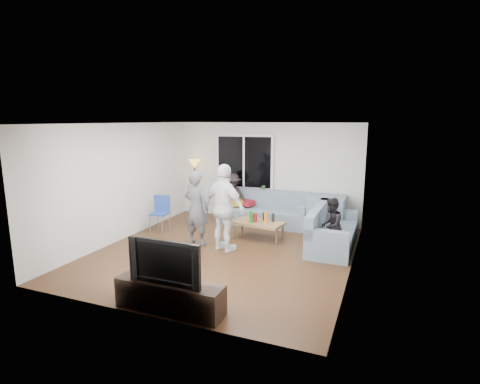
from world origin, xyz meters
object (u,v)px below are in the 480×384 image
at_px(floor_lamp, 195,187).
at_px(player_right, 224,208).
at_px(spectator_back, 233,197).
at_px(tv_console, 170,296).
at_px(coffee_table, 258,230).
at_px(side_chair, 160,214).
at_px(sofa_right_section, 333,228).
at_px(player_left, 196,208).
at_px(television, 168,260).
at_px(sofa_back_section, 264,208).
at_px(spectator_right, 331,226).

relative_size(floor_lamp, player_right, 0.87).
bearing_deg(spectator_back, floor_lamp, 174.08).
bearing_deg(tv_console, floor_lamp, 114.62).
xyz_separation_m(coffee_table, spectator_back, (-1.16, 1.24, 0.44)).
bearing_deg(floor_lamp, spectator_back, -10.98).
bearing_deg(side_chair, player_right, -29.45).
bearing_deg(floor_lamp, sofa_right_section, -19.44).
xyz_separation_m(player_right, spectator_back, (-0.75, 2.22, -0.26)).
bearing_deg(spectator_back, tv_console, -72.62).
distance_m(sofa_right_section, player_left, 2.94).
distance_m(side_chair, floor_lamp, 1.84).
bearing_deg(television, side_chair, 125.53).
distance_m(coffee_table, television, 3.60).
xyz_separation_m(sofa_back_section, tv_console, (0.16, -4.77, -0.20)).
distance_m(player_right, spectator_right, 2.19).
xyz_separation_m(sofa_back_section, spectator_right, (1.92, -1.51, 0.14)).
height_order(coffee_table, side_chair, side_chair).
distance_m(sofa_right_section, television, 4.03).
relative_size(sofa_back_section, floor_lamp, 1.47).
xyz_separation_m(sofa_right_section, spectator_right, (0.00, -0.35, 0.14)).
height_order(sofa_right_section, television, television).
relative_size(sofa_right_section, floor_lamp, 1.28).
height_order(sofa_right_section, floor_lamp, floor_lamp).
bearing_deg(tv_console, player_left, 110.50).
height_order(coffee_table, television, television).
bearing_deg(coffee_table, player_left, -142.33).
relative_size(player_left, tv_console, 1.01).
bearing_deg(side_chair, player_left, -33.83).
relative_size(sofa_right_section, coffee_table, 1.82).
bearing_deg(sofa_back_section, floor_lamp, 172.72).
height_order(floor_lamp, player_left, player_left).
relative_size(sofa_back_section, spectator_back, 1.81).
xyz_separation_m(coffee_table, side_chair, (-2.42, -0.32, 0.23)).
bearing_deg(coffee_table, tv_console, -91.74).
xyz_separation_m(side_chair, tv_console, (2.31, -3.24, -0.21)).
xyz_separation_m(spectator_back, television, (1.05, -4.80, 0.12)).
xyz_separation_m(player_left, spectator_back, (-0.04, 2.10, -0.17)).
bearing_deg(spectator_back, side_chair, -123.91).
relative_size(sofa_right_section, player_right, 1.11).
height_order(side_chair, floor_lamp, floor_lamp).
relative_size(sofa_back_section, tv_console, 1.44).
bearing_deg(player_right, sofa_back_section, -73.80).
height_order(sofa_back_section, floor_lamp, floor_lamp).
distance_m(side_chair, tv_console, 3.98).
distance_m(side_chair, spectator_back, 2.02).
bearing_deg(sofa_right_section, player_right, 116.71).
distance_m(sofa_back_section, floor_lamp, 2.20).
bearing_deg(tv_console, sofa_back_section, 91.91).
xyz_separation_m(spectator_right, television, (-1.76, -3.26, 0.19)).
bearing_deg(sofa_back_section, sofa_right_section, -31.21).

